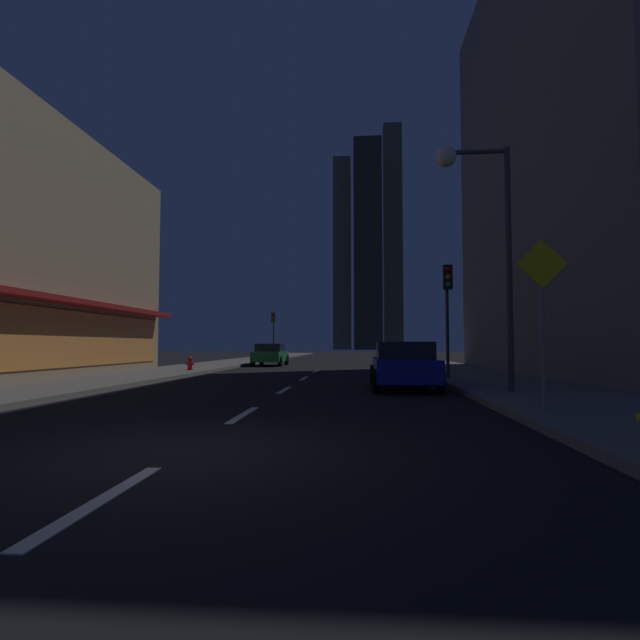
{
  "coord_description": "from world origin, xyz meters",
  "views": [
    {
      "loc": [
        2.23,
        -6.12,
        1.34
      ],
      "look_at": [
        0.0,
        21.76,
        2.8
      ],
      "focal_mm": 27.34,
      "sensor_mm": 36.0,
      "label": 1
    }
  ],
  "objects": [
    {
      "name": "lane_marking_center",
      "position": [
        0.0,
        8.4,
        0.01
      ],
      "size": [
        0.16,
        23.0,
        0.01
      ],
      "color": "silver",
      "rests_on": "ground"
    },
    {
      "name": "traffic_light_near_right",
      "position": [
        5.5,
        12.08,
        3.19
      ],
      "size": [
        0.32,
        0.48,
        4.2
      ],
      "color": "#2D2D2D",
      "rests_on": "sidewalk_right"
    },
    {
      "name": "fire_hydrant_far_left",
      "position": [
        -5.9,
        16.84,
        0.45
      ],
      "size": [
        0.42,
        0.3,
        0.65
      ],
      "color": "red",
      "rests_on": "sidewalk_left"
    },
    {
      "name": "traffic_light_far_left",
      "position": [
        -5.5,
        37.51,
        3.19
      ],
      "size": [
        0.32,
        0.48,
        4.2
      ],
      "color": "#2D2D2D",
      "rests_on": "sidewalk_left"
    },
    {
      "name": "pedestrian_crossing_sign",
      "position": [
        5.6,
        3.11,
        2.02
      ],
      "size": [
        0.91,
        0.08,
        3.15
      ],
      "color": "slate",
      "rests_on": "sidewalk_right"
    },
    {
      "name": "car_parked_far",
      "position": [
        -3.6,
        25.67,
        0.74
      ],
      "size": [
        1.98,
        4.24,
        1.45
      ],
      "color": "#1E722D",
      "rests_on": "ground"
    },
    {
      "name": "street_lamp_right",
      "position": [
        5.38,
        7.03,
        5.07
      ],
      "size": [
        1.96,
        0.56,
        6.58
      ],
      "color": "#38383D",
      "rests_on": "sidewalk_right"
    },
    {
      "name": "sidewalk_left",
      "position": [
        -7.0,
        32.0,
        0.07
      ],
      "size": [
        4.0,
        76.0,
        0.15
      ],
      "primitive_type": "cube",
      "color": "#605E59",
      "rests_on": "ground"
    },
    {
      "name": "ground_plane",
      "position": [
        0.0,
        32.0,
        -0.05
      ],
      "size": [
        78.0,
        136.0,
        0.1
      ],
      "primitive_type": "cube",
      "color": "black"
    },
    {
      "name": "skyscraper_distant_tall",
      "position": [
        -3.0,
        149.35,
        30.83
      ],
      "size": [
        5.63,
        6.52,
        61.66
      ],
      "primitive_type": "cube",
      "color": "#605B48",
      "rests_on": "ground"
    },
    {
      "name": "skyscraper_distant_mid",
      "position": [
        5.1,
        142.63,
        32.64
      ],
      "size": [
        8.62,
        5.45,
        65.28
      ],
      "primitive_type": "cube",
      "color": "#2D2B22",
      "rests_on": "ground"
    },
    {
      "name": "car_parked_near",
      "position": [
        3.6,
        9.06,
        0.74
      ],
      "size": [
        1.98,
        4.24,
        1.45
      ],
      "color": "navy",
      "rests_on": "ground"
    },
    {
      "name": "skyscraper_distant_short",
      "position": [
        13.91,
        159.43,
        38.33
      ],
      "size": [
        6.17,
        6.82,
        76.66
      ],
      "primitive_type": "cube",
      "color": "#4E4A3A",
      "rests_on": "ground"
    },
    {
      "name": "sidewalk_right",
      "position": [
        7.0,
        32.0,
        0.07
      ],
      "size": [
        4.0,
        76.0,
        0.15
      ],
      "primitive_type": "cube",
      "color": "#605E59",
      "rests_on": "ground"
    },
    {
      "name": "building_apartment_right",
      "position": [
        14.5,
        16.0,
        10.44
      ],
      "size": [
        11.0,
        20.0,
        20.88
      ],
      "primitive_type": "cube",
      "color": "slate",
      "rests_on": "ground"
    }
  ]
}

